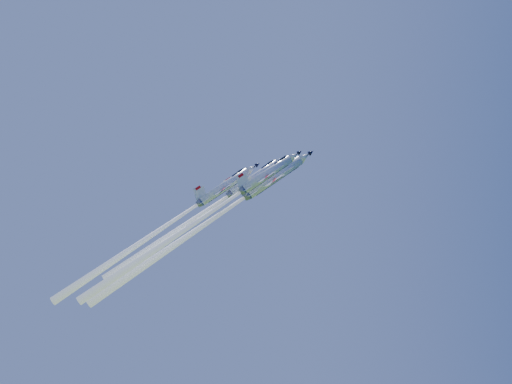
{
  "coord_description": "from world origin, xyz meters",
  "views": [
    {
      "loc": [
        4.15,
        -113.94,
        71.99
      ],
      "look_at": [
        0.0,
        0.0,
        92.13
      ],
      "focal_mm": 40.0,
      "sensor_mm": 36.0,
      "label": 1
    }
  ],
  "objects_px": {
    "jet_lead": "(212,220)",
    "jet_right": "(201,219)",
    "jet_left": "(205,212)",
    "jet_slot": "(166,226)"
  },
  "relations": [
    {
      "from": "jet_lead",
      "to": "jet_right",
      "type": "height_order",
      "value": "jet_lead"
    },
    {
      "from": "jet_left",
      "to": "jet_slot",
      "type": "xyz_separation_m",
      "value": [
        -6.28,
        -10.31,
        -4.21
      ]
    },
    {
      "from": "jet_lead",
      "to": "jet_right",
      "type": "relative_size",
      "value": 1.12
    },
    {
      "from": "jet_lead",
      "to": "jet_left",
      "type": "distance_m",
      "value": 5.32
    },
    {
      "from": "jet_right",
      "to": "jet_slot",
      "type": "relative_size",
      "value": 1.05
    },
    {
      "from": "jet_lead",
      "to": "jet_right",
      "type": "bearing_deg",
      "value": -19.94
    },
    {
      "from": "jet_lead",
      "to": "jet_slot",
      "type": "distance_m",
      "value": 10.38
    },
    {
      "from": "jet_lead",
      "to": "jet_left",
      "type": "bearing_deg",
      "value": -169.68
    },
    {
      "from": "jet_lead",
      "to": "jet_right",
      "type": "xyz_separation_m",
      "value": [
        -0.93,
        -9.71,
        -1.06
      ]
    },
    {
      "from": "jet_left",
      "to": "jet_lead",
      "type": "bearing_deg",
      "value": 10.32
    }
  ]
}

